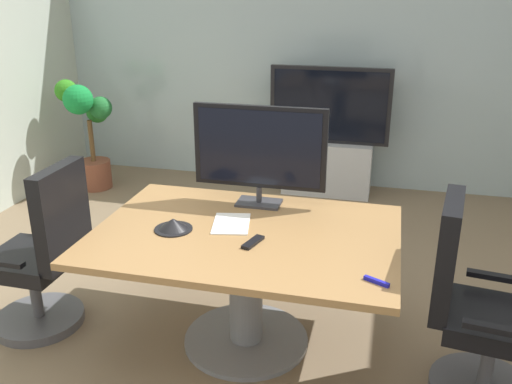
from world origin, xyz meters
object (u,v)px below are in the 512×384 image
at_px(remote_control, 253,242).
at_px(tv_monitor, 259,150).
at_px(conference_table, 246,262).
at_px(wall_display_unit, 328,152).
at_px(potted_plant, 88,129).
at_px(office_chair_left, 44,262).
at_px(conference_phone, 173,225).
at_px(office_chair_right, 474,318).

bearing_deg(remote_control, tv_monitor, 116.99).
bearing_deg(conference_table, wall_display_unit, 86.79).
relative_size(conference_table, potted_plant, 1.50).
xyz_separation_m(office_chair_left, remote_control, (1.34, -0.00, 0.30)).
bearing_deg(tv_monitor, potted_plant, 141.66).
relative_size(wall_display_unit, conference_phone, 5.95).
distance_m(potted_plant, conference_phone, 2.97).
bearing_deg(potted_plant, office_chair_left, -66.45).
distance_m(conference_table, office_chair_right, 1.27).
xyz_separation_m(tv_monitor, potted_plant, (-2.26, 1.79, -0.45)).
bearing_deg(office_chair_right, wall_display_unit, 29.03).
distance_m(office_chair_left, potted_plant, 2.58).
height_order(conference_phone, remote_control, conference_phone).
bearing_deg(potted_plant, office_chair_right, -33.66).
bearing_deg(remote_control, conference_phone, -170.88).
relative_size(conference_table, wall_display_unit, 1.32).
relative_size(tv_monitor, potted_plant, 0.73).
height_order(tv_monitor, wall_display_unit, tv_monitor).
bearing_deg(office_chair_right, potted_plant, 64.03).
xyz_separation_m(potted_plant, conference_phone, (1.88, -2.30, 0.12)).
bearing_deg(office_chair_left, remote_control, 90.43).
distance_m(conference_table, tv_monitor, 0.71).
bearing_deg(tv_monitor, remote_control, -79.74).
bearing_deg(office_chair_left, conference_table, 96.72).
distance_m(tv_monitor, remote_control, 0.68).
height_order(office_chair_right, potted_plant, potted_plant).
bearing_deg(office_chair_right, office_chair_left, 97.73).
xyz_separation_m(office_chair_right, potted_plant, (-3.54, 2.36, 0.20)).
distance_m(potted_plant, remote_control, 3.35).
xyz_separation_m(conference_table, wall_display_unit, (0.15, 2.70, -0.11)).
bearing_deg(wall_display_unit, potted_plant, -169.03).
bearing_deg(office_chair_right, conference_phone, 95.55).
distance_m(office_chair_left, remote_control, 1.37).
height_order(office_chair_right, remote_control, office_chair_right).
bearing_deg(remote_control, office_chair_left, -163.32).
bearing_deg(remote_control, potted_plant, 151.77).
relative_size(office_chair_right, remote_control, 6.41).
distance_m(conference_table, office_chair_left, 1.27).
xyz_separation_m(tv_monitor, conference_phone, (-0.39, -0.51, -0.33)).
height_order(office_chair_left, remote_control, office_chair_left).
height_order(office_chair_right, wall_display_unit, wall_display_unit).
bearing_deg(remote_control, wall_display_unit, 105.29).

